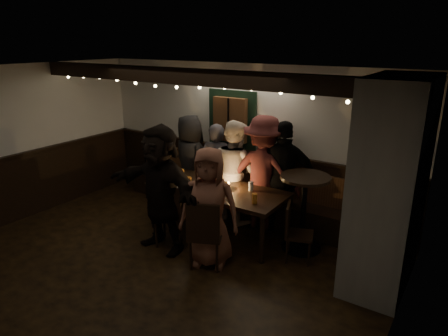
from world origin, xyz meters
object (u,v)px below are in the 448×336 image
Objects in this scene: chair_near_right at (205,231)px; person_b at (216,169)px; chair_end at (294,229)px; person_f at (161,189)px; chair_near_left at (169,212)px; person_g at (209,208)px; dining_table at (217,192)px; high_top at (304,203)px; person_c at (235,171)px; person_a at (190,162)px; person_e at (284,177)px; person_d at (263,173)px.

chair_near_right is 0.60× the size of person_b.
chair_end is 0.44× the size of person_f.
person_g is at bearing -3.78° from chair_near_left.
high_top is (1.32, 0.30, 0.01)m from dining_table.
person_b is (-0.48, 0.70, 0.10)m from dining_table.
person_g is at bearing -61.95° from dining_table.
person_f is 0.83m from person_g.
person_f is at bearing 96.72° from person_c.
chair_near_left is at bearing 75.74° from person_b.
person_f is (-0.42, -0.81, 0.22)m from dining_table.
dining_table is 0.93m from person_f.
person_a is (-1.02, 0.64, 0.14)m from dining_table.
person_b reaches higher than high_top.
high_top is 1.84m from person_b.
chair_near_right is at bearing -125.47° from high_top.
person_b is 1.51m from person_f.
chair_near_left is 1.97m from high_top.
person_c is (-0.07, 0.64, 0.15)m from dining_table.
chair_near_right is at bearing 128.24° from person_c.
person_a is 0.54m from person_b.
person_d is at bearing -9.10° from person_e.
person_c reaches higher than high_top.
person_g reaches higher than high_top.
person_f is (0.60, -1.45, 0.08)m from person_a.
chair_near_left is 0.57× the size of person_c.
person_d is 1.70m from person_f.
person_a reaches higher than chair_near_right.
person_a is 0.99× the size of person_c.
person_d is 0.34m from person_e.
person_c is 1.04× the size of person_g.
chair_near_left is 0.82m from person_g.
dining_table is at bearing 45.47° from person_d.
high_top is 0.66× the size of person_c.
chair_near_left is 0.61× the size of person_b.
dining_table is at bearing 168.59° from person_a.
high_top is 2.36m from person_a.
high_top is (0.88, 1.23, 0.17)m from chair_near_right.
chair_end is at bearing 138.61° from person_b.
person_b is 0.87× the size of person_d.
person_a is at bearing 118.27° from person_f.
person_b reaches higher than chair_near_right.
high_top is at bearing 31.34° from chair_near_left.
person_b is at bearing 12.30° from person_c.
chair_end is at bearing -87.12° from high_top.
person_a is 1.06× the size of person_b.
high_top is 0.94m from person_d.
person_a is at bearing 163.68° from chair_end.
person_f is at bearing -147.36° from high_top.
person_b is 0.90× the size of person_e.
person_e is at bearing 50.75° from chair_near_left.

